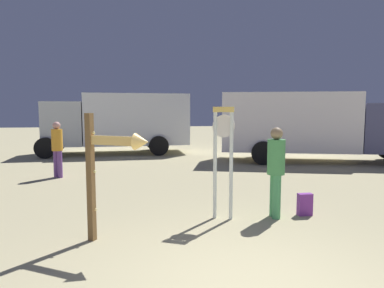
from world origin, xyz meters
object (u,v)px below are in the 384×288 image
object	(u,v)px
standing_clock	(223,151)
arrow_sign	(111,160)
person_near_clock	(276,168)
box_truck_far	(121,121)
backpack	(305,205)
box_truck_near	(309,124)
person_distant	(57,146)

from	to	relation	value
standing_clock	arrow_sign	xyz separation A→B (m)	(-2.00, -0.95, 0.01)
person_near_clock	box_truck_far	xyz separation A→B (m)	(-3.37, 10.66, 0.59)
backpack	box_truck_near	size ratio (longest dim) A/B	0.06
person_distant	box_truck_near	distance (m)	9.44
backpack	person_distant	bearing A→B (deg)	139.73
arrow_sign	box_truck_far	size ratio (longest dim) A/B	0.29
person_near_clock	backpack	size ratio (longest dim) A/B	4.01
box_truck_near	box_truck_far	xyz separation A→B (m)	(-7.57, 3.97, 0.05)
backpack	box_truck_far	world-z (taller)	box_truck_far
person_near_clock	person_distant	size ratio (longest dim) A/B	1.02
person_near_clock	box_truck_far	bearing A→B (deg)	107.55
standing_clock	person_distant	xyz separation A→B (m)	(-4.02, 4.76, -0.35)
standing_clock	person_distant	world-z (taller)	standing_clock
backpack	box_truck_near	distance (m)	7.67
standing_clock	arrow_sign	world-z (taller)	standing_clock
arrow_sign	box_truck_far	world-z (taller)	box_truck_far
backpack	box_truck_near	bearing A→B (deg)	61.84
arrow_sign	standing_clock	bearing A→B (deg)	25.36
backpack	person_distant	size ratio (longest dim) A/B	0.25
person_distant	box_truck_near	world-z (taller)	box_truck_near
person_near_clock	person_distant	world-z (taller)	person_near_clock
backpack	box_truck_far	size ratio (longest dim) A/B	0.06
person_distant	box_truck_near	size ratio (longest dim) A/B	0.22
standing_clock	box_truck_near	bearing A→B (deg)	51.68
standing_clock	person_distant	bearing A→B (deg)	130.24
arrow_sign	backpack	xyz separation A→B (m)	(3.66, 0.89, -1.10)
standing_clock	backpack	bearing A→B (deg)	-1.92
arrow_sign	box_truck_near	xyz separation A→B (m)	(7.22, 7.55, 0.21)
box_truck_far	standing_clock	bearing A→B (deg)	-77.45
person_near_clock	backpack	distance (m)	1.00
person_near_clock	person_distant	distance (m)	6.99
arrow_sign	box_truck_near	world-z (taller)	box_truck_near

